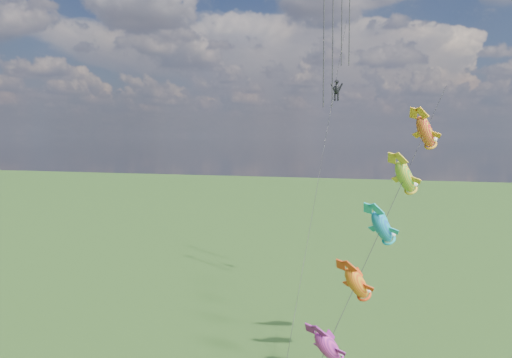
% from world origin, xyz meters
% --- Properties ---
extents(fish_windsock_rig, '(6.10, 14.84, 15.97)m').
position_xyz_m(fish_windsock_rig, '(21.09, 1.47, 8.96)').
color(fish_windsock_rig, brown).
rests_on(fish_windsock_rig, ground).
extents(parafoil_rig, '(1.81, 17.53, 28.07)m').
position_xyz_m(parafoil_rig, '(15.33, 19.24, 18.92)').
color(parafoil_rig, brown).
rests_on(parafoil_rig, ground).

